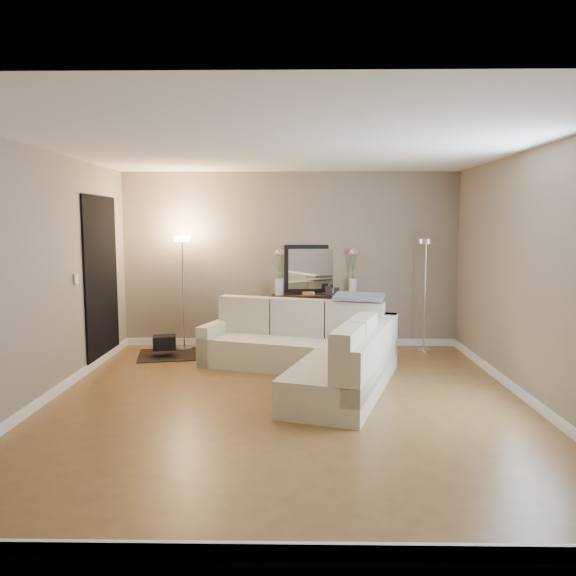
{
  "coord_description": "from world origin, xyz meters",
  "views": [
    {
      "loc": [
        0.11,
        -5.63,
        1.85
      ],
      "look_at": [
        0.0,
        0.8,
        1.1
      ],
      "focal_mm": 35.0,
      "sensor_mm": 36.0,
      "label": 1
    }
  ],
  "objects_px": {
    "sectional_sofa": "(313,351)",
    "floor_lamp_lit": "(183,270)",
    "console_table": "(311,318)",
    "floor_lamp_unlit": "(426,272)"
  },
  "relations": [
    {
      "from": "sectional_sofa",
      "to": "floor_lamp_lit",
      "type": "bearing_deg",
      "value": 142.04
    },
    {
      "from": "console_table",
      "to": "floor_lamp_lit",
      "type": "bearing_deg",
      "value": -174.84
    },
    {
      "from": "sectional_sofa",
      "to": "floor_lamp_unlit",
      "type": "height_order",
      "value": "floor_lamp_unlit"
    },
    {
      "from": "floor_lamp_lit",
      "to": "console_table",
      "type": "bearing_deg",
      "value": 5.16
    },
    {
      "from": "console_table",
      "to": "floor_lamp_unlit",
      "type": "bearing_deg",
      "value": -7.64
    },
    {
      "from": "sectional_sofa",
      "to": "console_table",
      "type": "xyz_separation_m",
      "value": [
        0.01,
        1.6,
        0.13
      ]
    },
    {
      "from": "sectional_sofa",
      "to": "floor_lamp_unlit",
      "type": "bearing_deg",
      "value": 40.17
    },
    {
      "from": "floor_lamp_unlit",
      "to": "sectional_sofa",
      "type": "bearing_deg",
      "value": -139.83
    },
    {
      "from": "sectional_sofa",
      "to": "console_table",
      "type": "distance_m",
      "value": 1.61
    },
    {
      "from": "sectional_sofa",
      "to": "console_table",
      "type": "relative_size",
      "value": 2.25
    }
  ]
}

